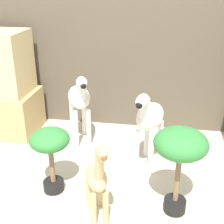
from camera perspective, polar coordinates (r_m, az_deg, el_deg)
wall_back at (r=3.13m, az=4.33°, el=16.34°), size 6.40×0.08×2.20m
zebra_right at (r=2.51m, az=6.78°, el=-1.22°), size 0.29×0.50×0.72m
zebra_left at (r=2.91m, az=-5.95°, el=2.38°), size 0.33×0.49×0.72m
giraffe_figurine at (r=2.03m, az=-2.71°, el=-12.08°), size 0.24×0.40×0.65m
potted_palm_front at (r=2.29m, az=-11.24°, el=-6.17°), size 0.29×0.29×0.51m
potted_palm_back at (r=2.04m, az=12.38°, el=-6.75°), size 0.35×0.35×0.63m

